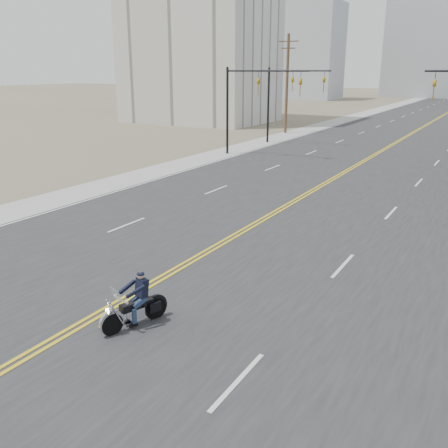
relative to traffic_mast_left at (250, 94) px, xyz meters
name	(u,v)px	position (x,y,z in m)	size (l,w,h in m)	color
road	(432,122)	(8.98, 38.00, -4.93)	(20.00, 200.00, 0.01)	#303033
sidewalk_left	(350,118)	(-2.52, 38.00, -4.93)	(3.00, 200.00, 0.01)	#A5A5A0
traffic_mast_left	(250,94)	(0.00, 0.00, 0.00)	(7.10, 0.26, 7.00)	black
traffic_mast_far	(285,91)	(-0.33, 8.00, -0.06)	(6.10, 0.26, 7.00)	black
utility_pole_left	(287,82)	(-3.52, 16.00, 0.54)	(2.20, 0.30, 10.50)	brown
apartment_block	(200,4)	(-19.02, 23.00, 10.06)	(18.00, 14.00, 30.00)	silver
haze_bldg_a	(310,52)	(-26.02, 83.00, 6.06)	(14.00, 12.00, 22.00)	#B7BCC6
haze_bldg_d	(429,45)	(-3.02, 108.00, 8.06)	(20.00, 15.00, 26.00)	#ADB2B7
haze_bldg_f	(277,66)	(-41.02, 98.00, 3.06)	(12.00, 12.00, 16.00)	#ADB2B7
motorcyclist	(134,301)	(10.30, -27.13, -4.17)	(0.84, 1.97, 1.54)	black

